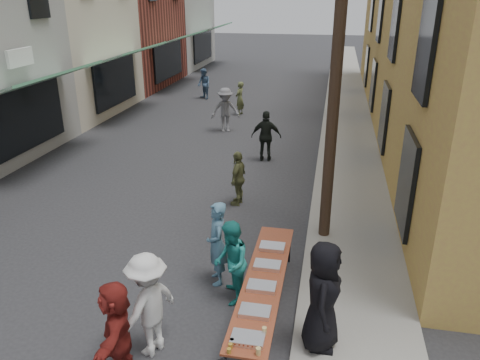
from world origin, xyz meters
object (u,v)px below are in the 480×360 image
at_px(utility_pole_near, 338,48).
at_px(serving_table, 264,281).
at_px(utility_pole_far, 340,8).
at_px(server, 323,296).
at_px(catering_tray_sausage, 248,339).
at_px(guest_front_c, 231,263).
at_px(utility_pole_mid, 340,17).

xyz_separation_m(utility_pole_near, serving_table, (-1.01, -3.15, -3.79)).
bearing_deg(utility_pole_far, utility_pole_near, -90.00).
height_order(serving_table, server, server).
relative_size(utility_pole_far, catering_tray_sausage, 18.00).
bearing_deg(server, serving_table, 57.38).
xyz_separation_m(guest_front_c, server, (1.74, -1.04, 0.22)).
xyz_separation_m(utility_pole_near, guest_front_c, (-1.69, -2.87, -3.67)).
distance_m(catering_tray_sausage, server, 1.42).
bearing_deg(server, utility_pole_near, 3.42).
relative_size(utility_pole_mid, catering_tray_sausage, 18.00).
bearing_deg(server, utility_pole_far, 2.79).
height_order(utility_pole_mid, utility_pole_far, same).
bearing_deg(utility_pole_mid, guest_front_c, -96.49).
distance_m(utility_pole_near, utility_pole_far, 24.00).
height_order(utility_pole_mid, guest_front_c, utility_pole_mid).
bearing_deg(catering_tray_sausage, utility_pole_far, 87.99).
bearing_deg(utility_pole_far, server, -89.90).
height_order(utility_pole_near, catering_tray_sausage, utility_pole_near).
relative_size(serving_table, server, 2.09).
distance_m(utility_pole_near, guest_front_c, 4.95).
xyz_separation_m(serving_table, catering_tray_sausage, (0.00, -1.65, 0.08)).
bearing_deg(utility_pole_near, utility_pole_mid, 90.00).
bearing_deg(utility_pole_near, serving_table, -107.76).
bearing_deg(utility_pole_mid, serving_table, -93.81).
bearing_deg(utility_pole_mid, utility_pole_far, 90.00).
xyz_separation_m(utility_pole_far, guest_front_c, (-1.69, -26.87, -3.67)).
bearing_deg(utility_pole_far, guest_front_c, -93.60).
relative_size(utility_pole_near, serving_table, 2.25).
distance_m(utility_pole_near, catering_tray_sausage, 6.15).
distance_m(utility_pole_mid, guest_front_c, 15.40).
distance_m(serving_table, guest_front_c, 0.75).
relative_size(catering_tray_sausage, guest_front_c, 0.30).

